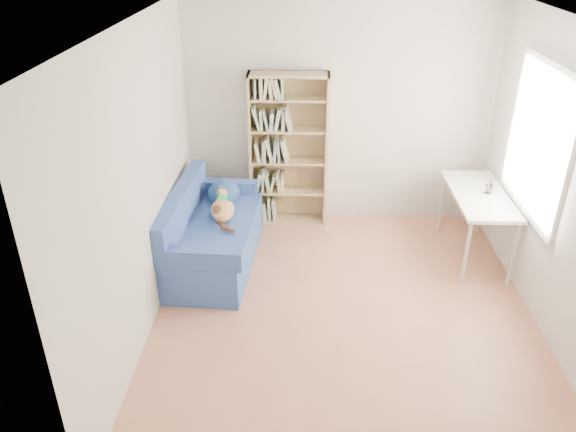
{
  "coord_description": "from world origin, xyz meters",
  "views": [
    {
      "loc": [
        -0.4,
        -4.25,
        3.24
      ],
      "look_at": [
        -0.53,
        0.32,
        0.85
      ],
      "focal_mm": 35.0,
      "sensor_mm": 36.0,
      "label": 1
    }
  ],
  "objects_px": {
    "sofa": "(211,234)",
    "pen_cup": "(489,188)",
    "desk": "(479,200)",
    "bookshelf": "(288,157)"
  },
  "relations": [
    {
      "from": "sofa",
      "to": "desk",
      "type": "xyz_separation_m",
      "value": [
        2.81,
        0.18,
        0.35
      ]
    },
    {
      "from": "sofa",
      "to": "pen_cup",
      "type": "relative_size",
      "value": 11.53
    },
    {
      "from": "sofa",
      "to": "bookshelf",
      "type": "xyz_separation_m",
      "value": [
        0.79,
        0.94,
        0.51
      ]
    },
    {
      "from": "pen_cup",
      "to": "bookshelf",
      "type": "bearing_deg",
      "value": 160.29
    },
    {
      "from": "pen_cup",
      "to": "desk",
      "type": "bearing_deg",
      "value": -168.35
    },
    {
      "from": "desk",
      "to": "pen_cup",
      "type": "height_order",
      "value": "pen_cup"
    },
    {
      "from": "desk",
      "to": "pen_cup",
      "type": "xyz_separation_m",
      "value": [
        0.08,
        0.02,
        0.13
      ]
    },
    {
      "from": "bookshelf",
      "to": "pen_cup",
      "type": "xyz_separation_m",
      "value": [
        2.1,
        -0.75,
        -0.03
      ]
    },
    {
      "from": "sofa",
      "to": "pen_cup",
      "type": "height_order",
      "value": "pen_cup"
    },
    {
      "from": "sofa",
      "to": "bookshelf",
      "type": "bearing_deg",
      "value": 53.55
    }
  ]
}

